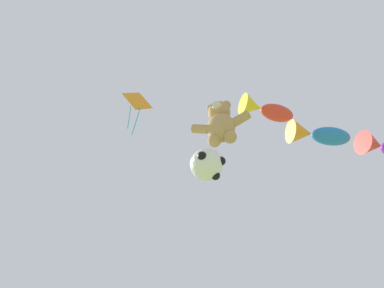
{
  "coord_description": "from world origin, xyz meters",
  "views": [
    {
      "loc": [
        2.42,
        0.57,
        1.78
      ],
      "look_at": [
        0.6,
        5.97,
        7.94
      ],
      "focal_mm": 28.0,
      "sensor_mm": 36.0,
      "label": 1
    }
  ],
  "objects_px": {
    "fish_kite_crimson": "(264,110)",
    "fish_kite_cobalt": "(316,134)",
    "soccer_ball_kite": "(207,164)",
    "diamond_kite": "(137,103)",
    "teddy_bear_kite": "(220,123)"
  },
  "relations": [
    {
      "from": "soccer_ball_kite",
      "to": "fish_kite_crimson",
      "type": "height_order",
      "value": "fish_kite_crimson"
    },
    {
      "from": "teddy_bear_kite",
      "to": "soccer_ball_kite",
      "type": "height_order",
      "value": "teddy_bear_kite"
    },
    {
      "from": "fish_kite_crimson",
      "to": "diamond_kite",
      "type": "bearing_deg",
      "value": -170.06
    },
    {
      "from": "fish_kite_crimson",
      "to": "fish_kite_cobalt",
      "type": "height_order",
      "value": "fish_kite_crimson"
    },
    {
      "from": "teddy_bear_kite",
      "to": "soccer_ball_kite",
      "type": "distance_m",
      "value": 1.76
    },
    {
      "from": "teddy_bear_kite",
      "to": "fish_kite_cobalt",
      "type": "height_order",
      "value": "fish_kite_cobalt"
    },
    {
      "from": "fish_kite_crimson",
      "to": "fish_kite_cobalt",
      "type": "xyz_separation_m",
      "value": [
        1.64,
        1.66,
        -0.14
      ]
    },
    {
      "from": "soccer_ball_kite",
      "to": "fish_kite_cobalt",
      "type": "relative_size",
      "value": 0.38
    },
    {
      "from": "soccer_ball_kite",
      "to": "diamond_kite",
      "type": "bearing_deg",
      "value": 170.58
    },
    {
      "from": "teddy_bear_kite",
      "to": "soccer_ball_kite",
      "type": "bearing_deg",
      "value": -164.65
    },
    {
      "from": "soccer_ball_kite",
      "to": "fish_kite_crimson",
      "type": "distance_m",
      "value": 4.01
    },
    {
      "from": "teddy_bear_kite",
      "to": "diamond_kite",
      "type": "xyz_separation_m",
      "value": [
        -3.38,
        0.36,
        3.05
      ]
    },
    {
      "from": "soccer_ball_kite",
      "to": "fish_kite_cobalt",
      "type": "bearing_deg",
      "value": 40.42
    },
    {
      "from": "fish_kite_cobalt",
      "to": "diamond_kite",
      "type": "distance_m",
      "value": 7.07
    },
    {
      "from": "soccer_ball_kite",
      "to": "fish_kite_crimson",
      "type": "xyz_separation_m",
      "value": [
        1.86,
        1.32,
        3.3
      ]
    }
  ]
}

